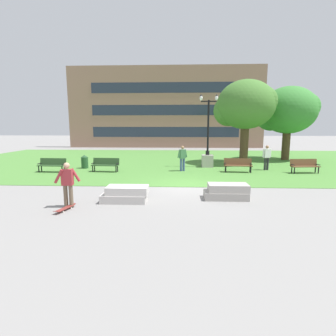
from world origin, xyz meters
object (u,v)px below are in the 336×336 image
Objects in this scene: concrete_block_left at (227,192)px; park_bench_far_left at (238,164)px; skateboard at (65,208)px; concrete_block_center at (126,194)px; park_bench_near_left at (52,164)px; park_bench_near_right at (304,165)px; lamp_post_left at (208,153)px; person_bystander_near_lawn at (267,156)px; park_bench_far_right at (106,164)px; trash_bin at (85,162)px; person_bystander_far_lawn at (182,157)px; person_skateboarder at (68,182)px.

concrete_block_left is 6.73m from park_bench_far_left.
concrete_block_center is at bearing 31.80° from skateboard.
park_bench_near_right is (16.51, 0.33, 0.00)m from park_bench_near_left.
concrete_block_left is 12.01m from park_bench_near_left.
concrete_block_left is at bearing -90.51° from lamp_post_left.
person_bystander_near_lawn is at bearing 153.29° from park_bench_near_right.
trash_bin is (-1.90, 1.34, -0.04)m from park_bench_far_right.
park_bench_near_right is 1.01× the size of park_bench_far_right.
trash_bin is at bearing -173.59° from lamp_post_left.
park_bench_near_left is 0.99× the size of park_bench_far_left.
skateboard is at bearing -74.16° from trash_bin.
trash_bin reaches higher than park_bench_near_right.
concrete_block_left is at bearing -42.07° from park_bench_far_right.
person_bystander_far_lawn is at bearing 62.97° from skateboard.
person_bystander_far_lawn is (8.62, 0.73, 0.45)m from park_bench_near_left.
concrete_block_center is 1.01× the size of park_bench_near_right.
trash_bin reaches higher than park_bench_far_left.
park_bench_near_left is (-10.42, 5.97, 0.23)m from concrete_block_left.
person_skateboarder is 13.44m from person_bystander_near_lawn.
lamp_post_left is at bearing 159.19° from park_bench_near_right.
concrete_block_center is 10.15m from lamp_post_left.
park_bench_near_right is 6.46m from lamp_post_left.
park_bench_near_left is 16.52m from park_bench_near_right.
park_bench_near_left is 0.35× the size of lamp_post_left.
concrete_block_center is 2.26m from person_skateboarder.
park_bench_far_right is at bearing -174.23° from person_bystander_near_lawn.
park_bench_far_right is 1.07× the size of person_bystander_near_lawn.
park_bench_near_left is 8.66m from person_bystander_far_lawn.
park_bench_far_left and park_bench_far_right have the same top height.
person_bystander_far_lawn reaches higher than person_skateboarder.
skateboard is 0.57× the size of park_bench_near_left.
trash_bin is at bearing 144.86° from park_bench_far_right.
park_bench_far_right is at bearing -174.93° from person_bystander_far_lawn.
person_skateboarder is 1.65× the size of skateboard.
park_bench_near_left is at bearing -178.85° from park_bench_near_right.
person_bystander_far_lawn is (5.13, 0.46, 0.45)m from park_bench_far_right.
concrete_block_center is 2.34m from skateboard.
trash_bin reaches higher than park_bench_far_right.
trash_bin is at bearing 139.31° from concrete_block_left.
concrete_block_left is at bearing -134.03° from park_bench_near_right.
lamp_post_left reaches higher than concrete_block_left.
park_bench_near_right is at bearing -4.93° from trash_bin.
person_bystander_far_lawn reaches higher than concrete_block_left.
lamp_post_left is (0.08, 8.59, 0.77)m from concrete_block_left.
park_bench_near_left is at bearing -165.99° from lamp_post_left.
lamp_post_left reaches higher than person_bystander_near_lawn.
concrete_block_center is at bearing -46.44° from park_bench_near_left.
park_bench_near_left is at bearing 133.56° from concrete_block_center.
concrete_block_left is 0.98× the size of park_bench_near_right.
park_bench_far_left is at bearing 2.30° from park_bench_near_left.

